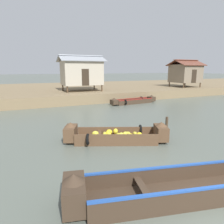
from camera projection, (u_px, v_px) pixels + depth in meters
The scene contains 8 objects.
ground_plane at pixel (92, 120), 13.74m from camera, with size 300.00×300.00×0.00m, color #596056.
riverbank_strip at pixel (56, 91), 28.04m from camera, with size 160.00×20.00×0.99m, color #7F6B4C.
banana_boat at pixel (116, 135), 9.65m from camera, with size 4.93×2.90×0.98m.
viewer_boat at pixel (182, 186), 5.48m from camera, with size 6.51×2.51×0.98m.
fishing_skiff_distant at pixel (134, 101), 20.49m from camera, with size 5.28×1.82×0.76m.
stilt_house_mid_right at pixel (81, 72), 22.86m from camera, with size 5.05×3.60×4.05m.
stilt_house_right at pixel (185, 73), 28.29m from camera, with size 4.13×3.81×3.81m.
mooring_post at pixel (167, 126), 10.52m from camera, with size 0.14×0.14×1.02m, color #423323.
Camera 1 is at (-4.14, -2.73, 3.46)m, focal length 31.85 mm.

